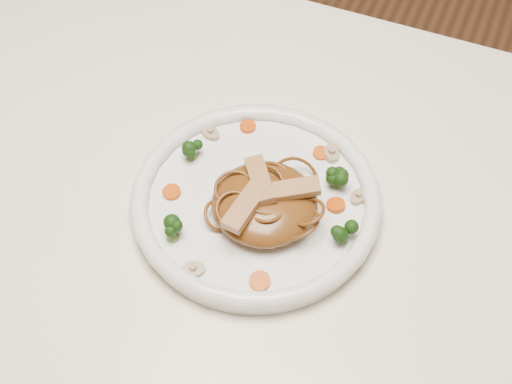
% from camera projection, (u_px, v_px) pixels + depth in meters
% --- Properties ---
extents(table, '(1.20, 0.80, 0.75)m').
position_uv_depth(table, '(220.00, 268.00, 0.86)').
color(table, white).
rests_on(table, ground).
extents(plate, '(0.33, 0.33, 0.02)m').
position_uv_depth(plate, '(256.00, 204.00, 0.78)').
color(plate, white).
rests_on(plate, table).
extents(noodle_mound, '(0.14, 0.14, 0.04)m').
position_uv_depth(noodle_mound, '(265.00, 203.00, 0.76)').
color(noodle_mound, brown).
rests_on(noodle_mound, plate).
extents(chicken_a, '(0.06, 0.05, 0.01)m').
position_uv_depth(chicken_a, '(290.00, 190.00, 0.74)').
color(chicken_a, tan).
rests_on(chicken_a, noodle_mound).
extents(chicken_b, '(0.05, 0.06, 0.01)m').
position_uv_depth(chicken_b, '(260.00, 180.00, 0.75)').
color(chicken_b, tan).
rests_on(chicken_b, noodle_mound).
extents(chicken_c, '(0.03, 0.07, 0.01)m').
position_uv_depth(chicken_c, '(247.00, 204.00, 0.73)').
color(chicken_c, tan).
rests_on(chicken_c, noodle_mound).
extents(broccoli_0, '(0.03, 0.03, 0.03)m').
position_uv_depth(broccoli_0, '(338.00, 175.00, 0.78)').
color(broccoli_0, '#13390C').
rests_on(broccoli_0, plate).
extents(broccoli_1, '(0.03, 0.03, 0.03)m').
position_uv_depth(broccoli_1, '(191.00, 147.00, 0.80)').
color(broccoli_1, '#13390C').
rests_on(broccoli_1, plate).
extents(broccoli_2, '(0.03, 0.03, 0.03)m').
position_uv_depth(broccoli_2, '(172.00, 231.00, 0.74)').
color(broccoli_2, '#13390C').
rests_on(broccoli_2, plate).
extents(broccoli_3, '(0.03, 0.03, 0.03)m').
position_uv_depth(broccoli_3, '(343.00, 231.00, 0.73)').
color(broccoli_3, '#13390C').
rests_on(broccoli_3, plate).
extents(carrot_0, '(0.02, 0.02, 0.00)m').
position_uv_depth(carrot_0, '(321.00, 153.00, 0.82)').
color(carrot_0, '#C84607').
rests_on(carrot_0, plate).
extents(carrot_1, '(0.02, 0.02, 0.00)m').
position_uv_depth(carrot_1, '(172.00, 192.00, 0.78)').
color(carrot_1, '#C84607').
rests_on(carrot_1, plate).
extents(carrot_2, '(0.03, 0.03, 0.00)m').
position_uv_depth(carrot_2, '(336.00, 205.00, 0.77)').
color(carrot_2, '#C84607').
rests_on(carrot_2, plate).
extents(carrot_3, '(0.02, 0.02, 0.00)m').
position_uv_depth(carrot_3, '(248.00, 127.00, 0.84)').
color(carrot_3, '#C84607').
rests_on(carrot_3, plate).
extents(carrot_4, '(0.03, 0.03, 0.00)m').
position_uv_depth(carrot_4, '(260.00, 281.00, 0.71)').
color(carrot_4, '#C84607').
rests_on(carrot_4, plate).
extents(mushroom_0, '(0.03, 0.03, 0.01)m').
position_uv_depth(mushroom_0, '(193.00, 269.00, 0.72)').
color(mushroom_0, tan).
rests_on(mushroom_0, plate).
extents(mushroom_1, '(0.03, 0.03, 0.01)m').
position_uv_depth(mushroom_1, '(358.00, 197.00, 0.78)').
color(mushroom_1, tan).
rests_on(mushroom_1, plate).
extents(mushroom_2, '(0.03, 0.03, 0.01)m').
position_uv_depth(mushroom_2, '(211.00, 133.00, 0.83)').
color(mushroom_2, tan).
rests_on(mushroom_2, plate).
extents(mushroom_3, '(0.03, 0.03, 0.01)m').
position_uv_depth(mushroom_3, '(331.00, 153.00, 0.81)').
color(mushroom_3, tan).
rests_on(mushroom_3, plate).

